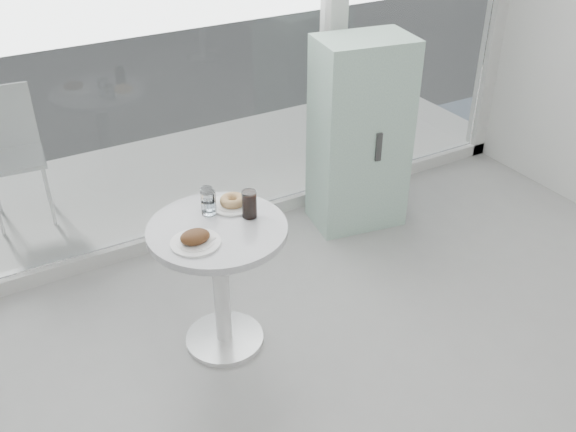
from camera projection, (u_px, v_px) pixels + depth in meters
main_table at (219, 262)px, 3.36m from camera, size 0.72×0.72×0.77m
patio_deck at (182, 177)px, 5.25m from camera, size 5.60×1.60×0.05m
mint_cabinet at (360, 135)px, 4.40m from camera, size 0.68×0.51×1.35m
patio_chair at (10, 147)px, 4.46m from camera, size 0.44×0.44×0.94m
plate_fritter at (196, 239)px, 3.10m from camera, size 0.25×0.25×0.07m
plate_donut at (233, 202)px, 3.41m from camera, size 0.24×0.24×0.06m
water_tumbler_a at (209, 204)px, 3.32m from camera, size 0.08×0.08×0.13m
water_tumbler_b at (207, 198)px, 3.40m from camera, size 0.07×0.07×0.11m
cola_glass at (249, 205)px, 3.29m from camera, size 0.08×0.08×0.15m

